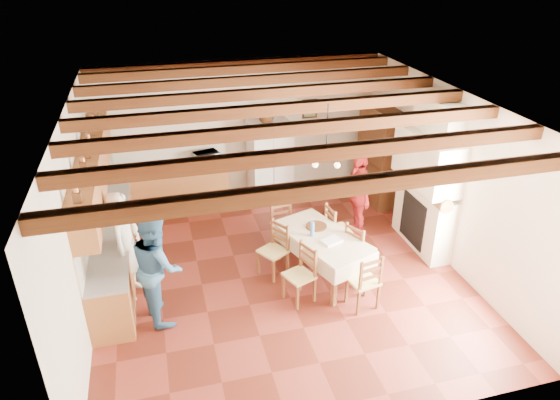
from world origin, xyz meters
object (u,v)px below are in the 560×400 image
at_px(refrigerator, 270,161).
at_px(microwave, 207,158).
at_px(chair_left_near, 299,275).
at_px(chair_right_near, 360,247).
at_px(dining_table, 322,240).
at_px(chair_right_far, 338,229).
at_px(person_woman_blue, 157,266).
at_px(chair_left_far, 273,250).
at_px(person_woman_red, 358,194).
at_px(chair_end_far, 285,224).
at_px(person_man, 126,245).
at_px(chair_end_near, 364,280).
at_px(hutch, 378,155).

distance_m(refrigerator, microwave, 1.37).
height_order(chair_left_near, chair_right_near, same).
bearing_deg(dining_table, chair_right_far, 48.55).
relative_size(chair_right_near, person_woman_blue, 0.55).
bearing_deg(dining_table, chair_left_far, 165.85).
distance_m(chair_right_far, person_woman_red, 0.88).
bearing_deg(chair_left_near, chair_end_far, 151.79).
relative_size(refrigerator, chair_right_far, 1.82).
relative_size(chair_right_near, person_woman_red, 0.57).
distance_m(dining_table, person_man, 3.14).
distance_m(dining_table, chair_end_far, 1.08).
distance_m(person_woman_red, microwave, 3.30).
bearing_deg(chair_left_near, chair_right_near, 90.45).
bearing_deg(chair_end_far, chair_left_far, -124.99).
bearing_deg(chair_end_near, refrigerator, -93.29).
height_order(chair_left_near, person_man, person_man).
distance_m(chair_left_near, microwave, 3.89).
height_order(dining_table, person_woman_red, person_woman_red).
relative_size(dining_table, person_woman_red, 1.15).
relative_size(hutch, person_woman_blue, 1.20).
height_order(hutch, chair_left_near, hutch).
height_order(refrigerator, person_woman_red, refrigerator).
xyz_separation_m(refrigerator, chair_right_near, (0.80, -3.17, -0.39)).
bearing_deg(chair_right_far, person_man, 88.87).
height_order(chair_left_far, person_woman_red, person_woman_red).
bearing_deg(person_woman_blue, chair_end_near, -113.31).
bearing_deg(hutch, dining_table, -137.10).
xyz_separation_m(chair_right_near, person_woman_blue, (-3.33, -0.28, 0.40)).
height_order(dining_table, person_man, person_man).
bearing_deg(person_man, chair_left_far, -71.80).
height_order(chair_right_near, chair_right_far, same).
bearing_deg(person_woman_red, chair_right_near, -16.05).
relative_size(dining_table, chair_right_far, 2.01).
relative_size(chair_right_far, microwave, 1.92).
distance_m(refrigerator, chair_left_far, 2.97).
height_order(person_woman_blue, person_woman_red, person_woman_blue).
bearing_deg(chair_end_far, chair_right_near, -53.25).
relative_size(person_man, person_woman_blue, 1.04).
xyz_separation_m(hutch, microwave, (-3.55, 0.81, -0.02)).
height_order(refrigerator, chair_end_far, refrigerator).
xyz_separation_m(chair_left_near, chair_left_far, (-0.23, 0.78, 0.00)).
bearing_deg(chair_left_far, person_woman_red, 85.22).
bearing_deg(microwave, chair_end_near, -82.20).
height_order(hutch, dining_table, hutch).
relative_size(chair_end_far, person_woman_blue, 0.55).
relative_size(chair_left_near, chair_right_near, 1.00).
bearing_deg(person_woman_blue, chair_right_near, -97.48).
distance_m(refrigerator, chair_end_near, 4.08).
height_order(chair_end_far, person_woman_blue, person_woman_blue).
bearing_deg(dining_table, chair_right_near, -7.95).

